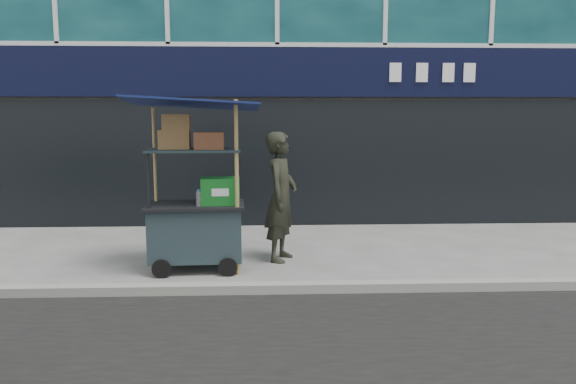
{
  "coord_description": "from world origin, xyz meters",
  "views": [
    {
      "loc": [
        -0.25,
        -6.75,
        2.17
      ],
      "look_at": [
        0.09,
        1.2,
        1.03
      ],
      "focal_mm": 35.0,
      "sensor_mm": 36.0,
      "label": 1
    }
  ],
  "objects": [
    {
      "name": "vendor_man",
      "position": [
        -0.01,
        1.34,
        0.94
      ],
      "size": [
        0.65,
        0.8,
        1.89
      ],
      "primitive_type": "imported",
      "rotation": [
        0.0,
        0.0,
        1.25
      ],
      "color": "black",
      "rests_on": "ground"
    },
    {
      "name": "vendor_cart",
      "position": [
        -1.18,
        0.88,
        0.84
      ],
      "size": [
        1.83,
        1.34,
        2.38
      ],
      "rotation": [
        0.0,
        0.0,
        0.05
      ],
      "color": "#19262A",
      "rests_on": "ground"
    },
    {
      "name": "curb",
      "position": [
        0.0,
        -0.2,
        0.06
      ],
      "size": [
        80.0,
        0.18,
        0.12
      ],
      "primitive_type": "cube",
      "color": "gray",
      "rests_on": "ground"
    },
    {
      "name": "ground",
      "position": [
        0.0,
        0.0,
        0.0
      ],
      "size": [
        80.0,
        80.0,
        0.0
      ],
      "primitive_type": "plane",
      "color": "slate",
      "rests_on": "ground"
    }
  ]
}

